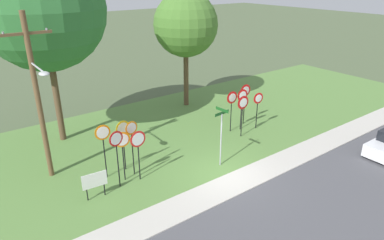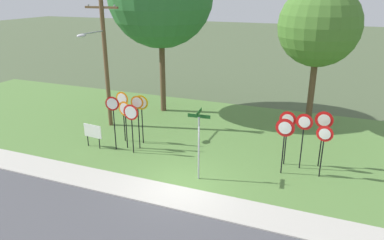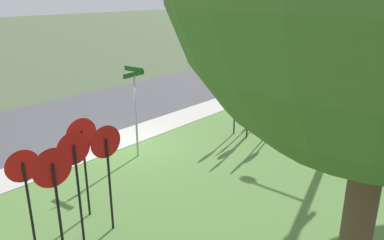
% 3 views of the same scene
% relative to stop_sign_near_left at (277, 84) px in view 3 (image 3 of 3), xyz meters
% --- Properties ---
extents(ground_plane, '(160.00, 160.00, 0.00)m').
position_rel_stop_sign_near_left_xyz_m(ground_plane, '(4.77, -3.31, -2.07)').
color(ground_plane, '#4C5B3D').
extents(road_asphalt, '(44.00, 6.40, 0.01)m').
position_rel_stop_sign_near_left_xyz_m(road_asphalt, '(4.77, -8.11, -2.07)').
color(road_asphalt, '#4C4C51').
rests_on(road_asphalt, ground_plane).
extents(sidewalk_strip, '(44.00, 1.60, 0.06)m').
position_rel_stop_sign_near_left_xyz_m(sidewalk_strip, '(4.77, -4.11, -2.04)').
color(sidewalk_strip, '#BCB7AD').
rests_on(sidewalk_strip, ground_plane).
extents(grass_median, '(44.00, 12.00, 0.04)m').
position_rel_stop_sign_near_left_xyz_m(grass_median, '(4.77, 2.69, -2.05)').
color(grass_median, '#567F3D').
rests_on(grass_median, ground_plane).
extents(stop_sign_near_left, '(0.75, 0.11, 2.78)m').
position_rel_stop_sign_near_left_xyz_m(stop_sign_near_left, '(0.00, 0.00, 0.00)').
color(stop_sign_near_left, black).
rests_on(stop_sign_near_left, grass_median).
extents(stop_sign_near_right, '(0.71, 0.16, 2.84)m').
position_rel_stop_sign_near_left_xyz_m(stop_sign_near_right, '(0.15, -1.13, 0.03)').
color(stop_sign_near_right, black).
rests_on(stop_sign_near_right, grass_median).
extents(stop_sign_far_left, '(0.66, 0.13, 2.83)m').
position_rel_stop_sign_near_left_xyz_m(stop_sign_far_left, '(1.21, -0.53, 0.00)').
color(stop_sign_far_left, black).
rests_on(stop_sign_far_left, grass_median).
extents(stop_sign_far_center, '(0.80, 0.10, 2.56)m').
position_rel_stop_sign_near_left_xyz_m(stop_sign_far_center, '(1.20, -1.16, -0.15)').
color(stop_sign_far_center, black).
rests_on(stop_sign_far_center, grass_median).
extents(stop_sign_far_right, '(0.75, 0.15, 2.54)m').
position_rel_stop_sign_near_left_xyz_m(stop_sign_far_right, '(0.60, -0.75, -0.18)').
color(stop_sign_far_right, black).
rests_on(stop_sign_far_right, grass_median).
extents(stop_sign_center_tall, '(0.77, 0.14, 2.68)m').
position_rel_stop_sign_near_left_xyz_m(stop_sign_center_tall, '(1.06, 0.10, -0.07)').
color(stop_sign_center_tall, black).
rests_on(stop_sign_center_tall, grass_median).
extents(yield_sign_near_left, '(0.82, 0.11, 2.61)m').
position_rel_stop_sign_near_left_xyz_m(yield_sign_near_left, '(8.46, -0.59, -0.07)').
color(yield_sign_near_left, black).
rests_on(yield_sign_near_left, grass_median).
extents(yield_sign_near_right, '(0.75, 0.14, 2.66)m').
position_rel_stop_sign_near_left_xyz_m(yield_sign_near_right, '(9.18, 0.22, -0.04)').
color(yield_sign_near_right, black).
rests_on(yield_sign_near_right, grass_median).
extents(yield_sign_far_left, '(0.80, 0.12, 2.70)m').
position_rel_stop_sign_near_left_xyz_m(yield_sign_far_left, '(9.97, 0.76, 0.00)').
color(yield_sign_far_left, black).
rests_on(yield_sign_far_left, grass_median).
extents(yield_sign_far_right, '(0.71, 0.15, 2.40)m').
position_rel_stop_sign_near_left_xyz_m(yield_sign_far_right, '(10.07, -0.28, -0.25)').
color(yield_sign_far_right, black).
rests_on(yield_sign_far_right, grass_median).
extents(yield_sign_center, '(0.77, 0.12, 2.64)m').
position_rel_stop_sign_near_left_xyz_m(yield_sign_center, '(8.45, 0.36, -0.05)').
color(yield_sign_center, black).
rests_on(yield_sign_center, grass_median).
extents(street_name_post, '(0.96, 0.81, 3.14)m').
position_rel_stop_sign_near_left_xyz_m(street_name_post, '(5.19, -2.40, -0.17)').
color(street_name_post, '#9EA0A8').
rests_on(street_name_post, grass_median).
extents(utility_pole, '(2.10, 2.33, 7.79)m').
position_rel_stop_sign_near_left_xyz_m(utility_pole, '(-2.12, 1.66, 2.21)').
color(utility_pole, brown).
rests_on(utility_pole, grass_median).
extents(notice_board, '(1.10, 0.12, 1.25)m').
position_rel_stop_sign_near_left_xyz_m(notice_board, '(-1.08, -1.30, -1.20)').
color(notice_board, black).
rests_on(notice_board, grass_median).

